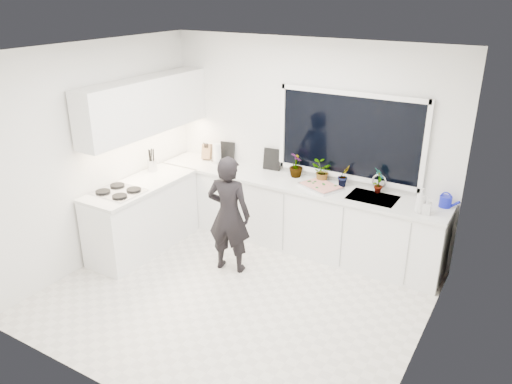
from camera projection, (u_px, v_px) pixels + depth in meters
The scene contains 25 objects.
floor at pixel (235, 297), 5.69m from camera, with size 4.00×3.50×0.02m, color beige.
wall_back at pixel (306, 143), 6.57m from camera, with size 4.00×0.02×2.70m, color white.
wall_left at pixel (96, 155), 6.12m from camera, with size 0.02×3.50×2.70m, color white.
wall_right at pixel (431, 231), 4.22m from camera, with size 0.02×3.50×2.70m, color white.
ceiling at pixel (230, 51), 4.65m from camera, with size 4.00×3.50×0.02m, color white.
window at pixel (349, 136), 6.18m from camera, with size 1.80×0.02×1.00m, color black.
base_cabinets_back at pixel (293, 215), 6.67m from camera, with size 3.92×0.58×0.88m, color white.
base_cabinets_left at pixel (143, 217), 6.58m from camera, with size 0.58×1.60×0.88m, color white.
countertop_back at pixel (294, 183), 6.48m from camera, with size 3.94×0.62×0.04m, color silver.
countertop_left at pixel (140, 185), 6.41m from camera, with size 0.62×1.60×0.04m, color silver.
upper_cabinets at pixel (145, 106), 6.38m from camera, with size 0.34×2.10×0.70m, color white.
sink at pixel (372, 201), 6.01m from camera, with size 0.58×0.42×0.14m, color silver.
faucet at pixel (379, 184), 6.10m from camera, with size 0.03×0.03×0.22m, color silver.
stovetop at pixel (119, 191), 6.13m from camera, with size 0.56×0.48×0.03m, color black.
person at pixel (229, 215), 5.97m from camera, with size 0.54×0.35×1.47m, color black.
pizza_tray at pixel (321, 186), 6.27m from camera, with size 0.49×0.36×0.03m, color #AFAFB3.
pizza at pixel (321, 185), 6.27m from camera, with size 0.44×0.32×0.01m, color red.
watering_can at pixel (445, 201), 5.71m from camera, with size 0.14×0.14×0.13m, color #1118A8.
paper_towel_roll at pixel (217, 154), 7.12m from camera, with size 0.11×0.11×0.26m, color white.
knife_block at pixel (207, 152), 7.26m from camera, with size 0.13×0.10×0.22m, color olive.
utensil_crock at pixel (152, 165), 6.81m from camera, with size 0.13×0.13×0.16m, color silver.
picture_frame_large at pixel (227, 151), 7.19m from camera, with size 0.22×0.02×0.28m, color black.
picture_frame_small at pixel (272, 159), 6.84m from camera, with size 0.25×0.02×0.30m, color black.
herb_plants at pixel (326, 172), 6.38m from camera, with size 1.31×0.28×0.32m.
soap_bottles at pixel (423, 202), 5.53m from camera, with size 0.18×0.12×0.30m.
Camera 1 is at (2.66, -4.00, 3.27)m, focal length 35.00 mm.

